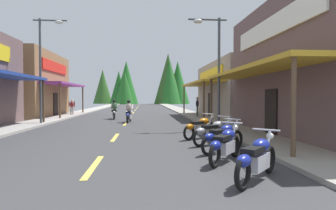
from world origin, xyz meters
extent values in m
cube|color=#38383A|center=(0.00, 29.60, -0.05)|extent=(9.62, 89.20, 0.10)
cube|color=#9E9991|center=(-5.85, 29.60, 0.06)|extent=(2.08, 89.20, 0.12)
cube|color=gray|center=(5.85, 29.60, 0.06)|extent=(2.08, 89.20, 0.12)
cube|color=#E0C64C|center=(0.00, 8.04, 0.01)|extent=(0.16, 2.40, 0.01)
cube|color=#E0C64C|center=(0.00, 13.14, 0.01)|extent=(0.16, 2.40, 0.01)
cube|color=#E0C64C|center=(0.00, 19.27, 0.01)|extent=(0.16, 2.40, 0.01)
cube|color=#E0C64C|center=(0.00, 25.20, 0.01)|extent=(0.16, 2.40, 0.01)
cube|color=#E0C64C|center=(0.00, 32.10, 0.01)|extent=(0.16, 2.40, 0.01)
cube|color=#E0C64C|center=(0.00, 38.19, 0.01)|extent=(0.16, 2.40, 0.01)
cube|color=#E0C64C|center=(0.00, 45.13, 0.01)|extent=(0.16, 2.40, 0.01)
cube|color=#E0C64C|center=(0.00, 50.42, 0.01)|extent=(0.16, 2.40, 0.01)
cube|color=#E0C64C|center=(0.00, 57.17, 0.01)|extent=(0.16, 2.40, 0.01)
cube|color=#E0C64C|center=(0.00, 63.93, 0.01)|extent=(0.16, 2.40, 0.01)
cylinder|color=brown|center=(-5.29, 19.72, 1.41)|extent=(0.14, 0.14, 2.82)
cube|color=olive|center=(-10.13, 27.26, 2.87)|extent=(6.49, 9.39, 5.73)
cube|color=#8C338C|center=(-5.99, 27.26, 2.90)|extent=(1.80, 8.45, 0.16)
cylinder|color=brown|center=(-5.29, 23.23, 1.41)|extent=(0.14, 0.14, 2.82)
cylinder|color=brown|center=(-5.29, 31.28, 1.41)|extent=(0.14, 0.14, 2.82)
cube|color=red|center=(-6.83, 27.26, 4.47)|extent=(0.10, 6.57, 0.90)
cube|color=black|center=(-6.85, 27.26, 1.05)|extent=(0.08, 1.10, 2.10)
cube|color=gold|center=(5.99, 12.92, 2.90)|extent=(1.80, 9.82, 0.16)
cylinder|color=brown|center=(5.29, 8.21, 1.41)|extent=(0.14, 0.14, 2.82)
cylinder|color=brown|center=(5.29, 17.63, 1.41)|extent=(0.14, 0.14, 2.82)
cube|color=white|center=(6.83, 12.92, 4.82)|extent=(0.10, 7.64, 0.90)
cube|color=black|center=(6.85, 12.92, 1.05)|extent=(0.08, 1.10, 2.10)
cube|color=gray|center=(11.34, 24.59, 2.34)|extent=(8.91, 11.17, 4.69)
cube|color=gold|center=(5.99, 24.59, 2.90)|extent=(1.80, 10.06, 0.16)
cylinder|color=brown|center=(5.29, 19.76, 1.41)|extent=(0.14, 0.14, 2.82)
cylinder|color=brown|center=(5.29, 29.42, 1.41)|extent=(0.14, 0.14, 2.82)
cube|color=yellow|center=(6.83, 24.59, 3.66)|extent=(0.10, 7.82, 0.90)
cube|color=black|center=(6.85, 24.59, 1.05)|extent=(0.08, 1.10, 2.10)
cylinder|color=#474C51|center=(-5.21, 19.04, 3.31)|extent=(0.14, 0.14, 6.62)
cylinder|color=#474C51|center=(-4.58, 19.04, 6.52)|extent=(2.05, 0.10, 0.10)
ellipsoid|color=silver|center=(-4.06, 19.04, 6.42)|extent=(0.50, 0.30, 0.24)
cylinder|color=#474C51|center=(5.21, 15.59, 2.96)|extent=(0.14, 0.14, 5.93)
cylinder|color=#474C51|center=(4.58, 15.59, 5.83)|extent=(2.05, 0.10, 0.10)
ellipsoid|color=silver|center=(4.06, 15.59, 5.73)|extent=(0.50, 0.30, 0.24)
torus|color=black|center=(4.11, 7.09, 0.32)|extent=(0.51, 0.54, 0.64)
torus|color=black|center=(3.09, 5.99, 0.32)|extent=(0.51, 0.54, 0.64)
cube|color=silver|center=(3.60, 6.54, 0.40)|extent=(0.68, 0.70, 0.32)
ellipsoid|color=navy|center=(3.74, 6.68, 0.72)|extent=(0.61, 0.63, 0.28)
cube|color=black|center=(3.43, 6.35, 0.68)|extent=(0.61, 0.63, 0.12)
ellipsoid|color=navy|center=(3.13, 6.02, 0.55)|extent=(0.47, 0.49, 0.24)
cylinder|color=silver|center=(4.02, 6.99, 0.65)|extent=(0.30, 0.31, 0.71)
cylinder|color=silver|center=(3.94, 6.91, 1.02)|extent=(0.47, 0.44, 0.04)
sphere|color=white|center=(4.13, 7.11, 0.85)|extent=(0.16, 0.16, 0.16)
torus|color=black|center=(3.88, 8.85, 0.32)|extent=(0.46, 0.57, 0.64)
torus|color=black|center=(2.98, 7.65, 0.32)|extent=(0.46, 0.57, 0.64)
cube|color=silver|center=(3.43, 8.25, 0.40)|extent=(0.64, 0.73, 0.32)
ellipsoid|color=navy|center=(3.55, 8.41, 0.72)|extent=(0.59, 0.64, 0.28)
cube|color=black|center=(3.28, 8.05, 0.68)|extent=(0.58, 0.65, 0.12)
ellipsoid|color=navy|center=(3.01, 7.69, 0.55)|extent=(0.46, 0.50, 0.24)
cylinder|color=silver|center=(3.80, 8.74, 0.65)|extent=(0.27, 0.33, 0.71)
cylinder|color=silver|center=(3.73, 8.65, 1.02)|extent=(0.51, 0.39, 0.04)
sphere|color=white|center=(3.90, 8.87, 0.85)|extent=(0.16, 0.16, 0.16)
torus|color=black|center=(4.33, 10.01, 0.32)|extent=(0.56, 0.48, 0.64)
torus|color=black|center=(3.15, 9.08, 0.32)|extent=(0.56, 0.48, 0.64)
cube|color=silver|center=(3.74, 9.54, 0.40)|extent=(0.72, 0.65, 0.32)
ellipsoid|color=navy|center=(3.90, 9.67, 0.72)|extent=(0.64, 0.60, 0.28)
cube|color=black|center=(3.55, 9.39, 0.68)|extent=(0.64, 0.59, 0.12)
ellipsoid|color=navy|center=(3.19, 9.11, 0.55)|extent=(0.49, 0.46, 0.24)
cylinder|color=silver|center=(4.23, 9.93, 0.65)|extent=(0.33, 0.28, 0.71)
cylinder|color=silver|center=(4.13, 9.86, 1.02)|extent=(0.40, 0.49, 0.04)
sphere|color=white|center=(4.35, 10.03, 0.85)|extent=(0.16, 0.16, 0.16)
torus|color=black|center=(4.45, 11.33, 0.32)|extent=(0.59, 0.43, 0.64)
torus|color=black|center=(3.18, 10.53, 0.32)|extent=(0.59, 0.43, 0.64)
cube|color=silver|center=(3.82, 10.93, 0.40)|extent=(0.74, 0.61, 0.32)
ellipsoid|color=#99999E|center=(3.99, 11.04, 0.72)|extent=(0.64, 0.57, 0.28)
cube|color=black|center=(3.60, 10.80, 0.68)|extent=(0.66, 0.56, 0.12)
ellipsoid|color=#99999E|center=(3.22, 10.56, 0.55)|extent=(0.50, 0.44, 0.24)
cylinder|color=silver|center=(4.34, 11.26, 0.65)|extent=(0.35, 0.25, 0.71)
cylinder|color=silver|center=(4.24, 11.20, 1.02)|extent=(0.35, 0.53, 0.04)
sphere|color=white|center=(4.48, 11.35, 0.85)|extent=(0.16, 0.16, 0.16)
torus|color=black|center=(4.20, 12.97, 0.32)|extent=(0.56, 0.48, 0.64)
torus|color=black|center=(3.04, 12.02, 0.32)|extent=(0.56, 0.48, 0.64)
cube|color=silver|center=(3.62, 12.49, 0.40)|extent=(0.72, 0.66, 0.32)
ellipsoid|color=#BF660C|center=(3.78, 12.62, 0.72)|extent=(0.64, 0.60, 0.28)
cube|color=black|center=(3.43, 12.34, 0.68)|extent=(0.64, 0.60, 0.12)
ellipsoid|color=#BF660C|center=(3.08, 12.05, 0.55)|extent=(0.49, 0.46, 0.24)
cylinder|color=silver|center=(4.10, 12.89, 0.65)|extent=(0.33, 0.28, 0.71)
cylinder|color=silver|center=(4.01, 12.81, 1.02)|extent=(0.41, 0.49, 0.04)
sphere|color=white|center=(4.22, 12.99, 0.85)|extent=(0.16, 0.16, 0.16)
torus|color=black|center=(0.23, 21.17, 0.32)|extent=(0.14, 0.65, 0.64)
torus|color=black|center=(0.13, 19.68, 0.32)|extent=(0.14, 0.65, 0.64)
cube|color=silver|center=(0.18, 20.42, 0.40)|extent=(0.33, 0.72, 0.32)
ellipsoid|color=navy|center=(0.20, 20.62, 0.72)|extent=(0.36, 0.58, 0.28)
cube|color=black|center=(0.16, 20.17, 0.68)|extent=(0.32, 0.62, 0.12)
ellipsoid|color=navy|center=(0.13, 19.73, 0.55)|extent=(0.27, 0.46, 0.24)
cylinder|color=silver|center=(0.22, 21.04, 0.65)|extent=(0.09, 0.37, 0.71)
cylinder|color=silver|center=(0.22, 20.92, 1.02)|extent=(0.60, 0.08, 0.04)
sphere|color=white|center=(0.24, 21.20, 0.85)|extent=(0.16, 0.16, 0.16)
ellipsoid|color=#B2A599|center=(0.17, 20.27, 1.05)|extent=(0.41, 0.41, 0.64)
sphere|color=black|center=(0.17, 20.32, 1.45)|extent=(0.24, 0.24, 0.24)
cylinder|color=#B2A599|center=(0.02, 20.45, 0.70)|extent=(0.17, 0.43, 0.24)
cylinder|color=#B2A599|center=(-0.02, 20.59, 1.05)|extent=(0.14, 0.51, 0.40)
cylinder|color=#B2A599|center=(0.34, 20.43, 0.70)|extent=(0.17, 0.43, 0.24)
cylinder|color=#B2A599|center=(0.40, 20.56, 1.05)|extent=(0.14, 0.51, 0.40)
torus|color=black|center=(-1.21, 24.31, 0.32)|extent=(0.15, 0.65, 0.64)
torus|color=black|center=(-1.10, 22.81, 0.32)|extent=(0.15, 0.65, 0.64)
cube|color=silver|center=(-1.16, 23.56, 0.40)|extent=(0.33, 0.72, 0.32)
ellipsoid|color=#99999E|center=(-1.17, 23.76, 0.72)|extent=(0.36, 0.58, 0.28)
cube|color=black|center=(-1.14, 23.31, 0.68)|extent=(0.32, 0.62, 0.12)
ellipsoid|color=#99999E|center=(-1.10, 22.86, 0.55)|extent=(0.27, 0.46, 0.24)
cylinder|color=silver|center=(-1.20, 24.18, 0.65)|extent=(0.09, 0.37, 0.71)
cylinder|color=silver|center=(-1.19, 24.06, 1.02)|extent=(0.60, 0.08, 0.04)
sphere|color=white|center=(-1.21, 24.34, 0.85)|extent=(0.16, 0.16, 0.16)
ellipsoid|color=#3F593F|center=(-1.14, 23.41, 1.05)|extent=(0.41, 0.41, 0.64)
sphere|color=black|center=(-1.15, 23.46, 1.45)|extent=(0.24, 0.24, 0.24)
cylinder|color=#3F593F|center=(-1.32, 23.57, 0.70)|extent=(0.17, 0.43, 0.24)
cylinder|color=#3F593F|center=(-1.37, 23.70, 1.05)|extent=(0.14, 0.51, 0.40)
cylinder|color=#3F593F|center=(-1.00, 23.59, 0.70)|extent=(0.17, 0.43, 0.24)
cylinder|color=#3F593F|center=(-0.96, 23.73, 1.05)|extent=(0.14, 0.51, 0.40)
cylinder|color=#3F593F|center=(5.70, 24.34, 0.45)|extent=(0.14, 0.14, 0.89)
cylinder|color=#3F593F|center=(5.68, 24.16, 0.45)|extent=(0.14, 0.14, 0.89)
ellipsoid|color=black|center=(5.69, 24.25, 1.21)|extent=(0.29, 0.38, 0.63)
cylinder|color=black|center=(5.71, 24.48, 1.24)|extent=(0.09, 0.09, 0.60)
cylinder|color=black|center=(5.67, 24.01, 1.24)|extent=(0.09, 0.09, 0.60)
sphere|color=beige|center=(5.69, 24.25, 1.65)|extent=(0.24, 0.24, 0.24)
cylinder|color=#B2A599|center=(-5.46, 27.85, 0.39)|extent=(0.14, 0.14, 0.78)
cylinder|color=#B2A599|center=(-5.64, 27.82, 0.39)|extent=(0.14, 0.14, 0.78)
ellipsoid|color=maroon|center=(-5.55, 27.84, 1.06)|extent=(0.40, 0.33, 0.55)
cylinder|color=maroon|center=(-5.31, 27.88, 1.09)|extent=(0.09, 0.09, 0.53)
cylinder|color=maroon|center=(-5.78, 27.79, 1.09)|extent=(0.09, 0.09, 0.53)
sphere|color=beige|center=(-5.55, 27.84, 1.45)|extent=(0.21, 0.21, 0.21)
cone|color=#206223|center=(-5.64, 76.57, 4.36)|extent=(4.88, 4.88, 8.72)
cone|color=#315423|center=(7.27, 73.06, 6.53)|extent=(7.31, 7.31, 13.06)
cone|color=#216623|center=(9.90, 74.11, 5.59)|extent=(6.26, 6.26, 11.17)
cone|color=#305D23|center=(-10.20, 78.67, 4.64)|extent=(5.20, 5.20, 9.29)
cone|color=#216723|center=(-3.60, 75.58, 5.64)|extent=(6.32, 6.32, 11.29)
cone|color=#236623|center=(-3.81, 72.52, 4.23)|extent=(4.74, 4.74, 8.47)
cone|color=#236323|center=(7.50, 72.19, 5.57)|extent=(6.23, 6.23, 11.13)
camera|label=1|loc=(1.28, 0.97, 1.74)|focal=29.94mm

